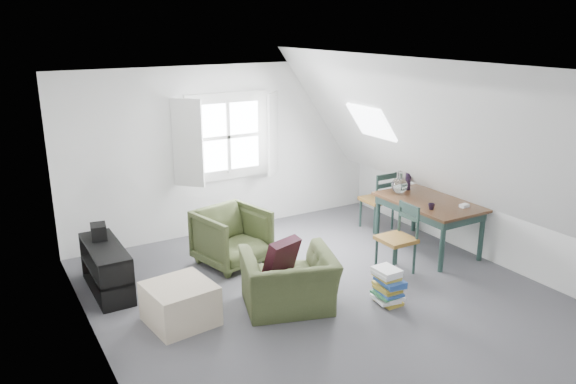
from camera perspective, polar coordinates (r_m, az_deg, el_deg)
floor at (r=6.62m, az=4.17°, el=-10.90°), size 5.50×5.50×0.00m
ceiling at (r=5.89m, az=4.70°, el=11.17°), size 5.50×5.50×0.00m
wall_back at (r=8.47m, az=-6.18°, el=4.32°), size 5.00×0.00×5.00m
wall_front at (r=4.33m, az=25.75°, el=-9.95°), size 5.00×0.00×5.00m
wall_left at (r=5.22m, az=-18.95°, el=-4.64°), size 0.00×5.50×5.50m
wall_right at (r=7.79m, az=19.80°, el=2.28°), size 0.00×5.50×5.50m
slope_left at (r=5.30m, az=-9.43°, el=2.38°), size 3.19×5.50×4.48m
slope_right at (r=6.98m, az=15.12°, el=5.53°), size 3.19×5.50×4.48m
dormer_window at (r=8.36m, az=-6.01°, el=5.56°), size 1.71×0.35×1.30m
skylight at (r=7.94m, az=8.47°, el=7.03°), size 0.35×0.75×0.47m
armchair_near at (r=6.44m, az=0.04°, el=-11.68°), size 1.20×1.12×0.65m
armchair_far at (r=7.56m, az=-5.64°, el=-7.22°), size 0.98×0.99×0.75m
throw_pillow at (r=6.31m, az=-0.65°, el=-6.60°), size 0.47×0.36×0.44m
ottoman at (r=6.17m, az=-10.90°, el=-11.07°), size 0.73×0.73×0.44m
dining_table at (r=7.99m, az=14.08°, el=-1.49°), size 0.87×1.45×0.72m
demijohn at (r=8.14m, az=11.25°, el=0.71°), size 0.23×0.23×0.32m
vase_twigs at (r=8.37m, az=12.10°, el=1.17°), size 0.08×0.09×0.63m
cup at (r=7.60m, az=14.33°, el=-1.73°), size 0.10×0.10×0.08m
paper_box at (r=7.80m, az=17.48°, el=-1.34°), size 0.13×0.09×0.04m
dining_chair_far at (r=8.70m, az=9.20°, el=-0.72°), size 0.43×0.43×0.92m
dining_chair_near at (r=7.27m, az=11.15°, el=-4.56°), size 0.42×0.42×0.89m
media_shelf at (r=7.01m, az=-17.87°, el=-7.69°), size 0.38×1.13×0.58m
electronics_box at (r=7.13m, az=-18.68°, el=-3.88°), size 0.21×0.27×0.19m
magazine_stack at (r=6.55m, az=10.12°, el=-9.38°), size 0.32×0.38×0.42m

